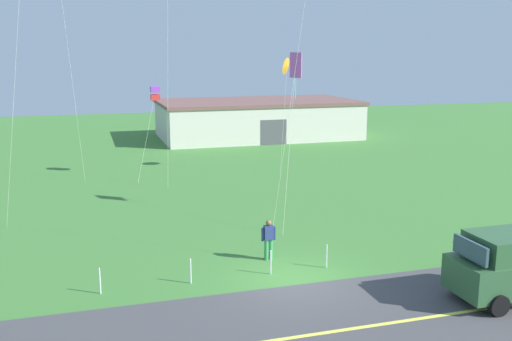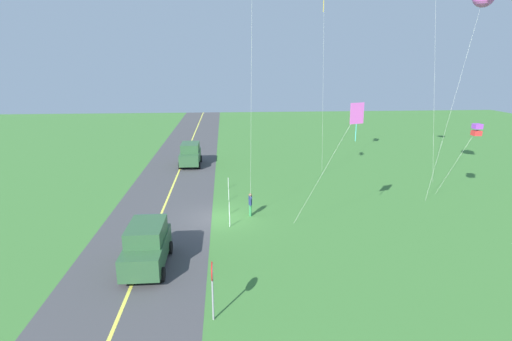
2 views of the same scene
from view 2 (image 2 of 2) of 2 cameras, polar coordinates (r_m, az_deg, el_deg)
ground_plane at (r=27.18m, az=-5.29°, el=-6.84°), size 120.00×120.00×0.10m
asphalt_road at (r=27.53m, az=-13.71°, el=-6.82°), size 120.00×7.00×0.00m
road_centre_stripe at (r=27.53m, az=-13.71°, el=-6.81°), size 120.00×0.16×0.00m
car_suv_foreground at (r=21.27m, az=-15.35°, el=-10.28°), size 4.40×2.12×2.24m
car_parked_west_far at (r=41.07m, az=-9.37°, el=2.34°), size 4.40×2.12×2.24m
stop_sign at (r=16.41m, az=-6.26°, el=-15.27°), size 0.76×0.08×2.56m
person_adult_near at (r=27.12m, az=-0.82°, el=-4.76°), size 0.58×0.22×1.60m
kite_yellow_high at (r=33.51m, az=29.01°, el=5.11°), size 1.74×2.01×5.80m
kite_cyan_top at (r=23.63m, az=14.11°, el=7.61°), size 1.85×3.61×7.92m
fence_post_0 at (r=33.25m, az=-3.98°, el=-1.77°), size 0.05×0.05×0.90m
fence_post_1 at (r=30.34m, az=-3.91°, el=-3.44°), size 0.05×0.05×0.90m
fence_post_2 at (r=27.57m, az=-3.84°, el=-5.37°), size 0.05×0.05×0.90m
fence_post_3 at (r=25.52m, az=-3.78°, el=-7.09°), size 0.05×0.05×0.90m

